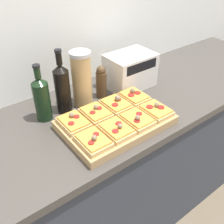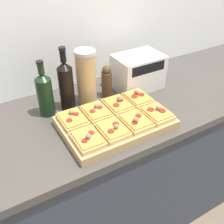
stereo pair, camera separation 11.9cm
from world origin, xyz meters
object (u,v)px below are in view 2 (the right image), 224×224
cutting_board (115,122)px  toaster_oven (138,72)px  pepper_mill (107,82)px  olive_oil_bottle (45,94)px  wine_bottle (66,85)px  grain_jar_tall (86,77)px

cutting_board → toaster_oven: size_ratio=1.72×
pepper_mill → toaster_oven: 0.20m
olive_oil_bottle → wine_bottle: size_ratio=0.87×
grain_jar_tall → pepper_mill: (0.12, -0.00, -0.05)m
toaster_oven → cutting_board: bearing=-139.7°
grain_jar_tall → pepper_mill: grain_jar_tall is taller
wine_bottle → pepper_mill: 0.23m
wine_bottle → grain_jar_tall: size_ratio=1.13×
cutting_board → olive_oil_bottle: bearing=133.2°
olive_oil_bottle → toaster_oven: bearing=-0.1°
olive_oil_bottle → wine_bottle: 0.11m
cutting_board → toaster_oven: bearing=40.3°
wine_bottle → toaster_oven: size_ratio=1.13×
grain_jar_tall → cutting_board: bearing=-85.6°
cutting_board → olive_oil_bottle: (-0.23, 0.25, 0.09)m
wine_bottle → toaster_oven: bearing=-0.1°
cutting_board → wine_bottle: wine_bottle is taller
cutting_board → grain_jar_tall: (-0.02, 0.25, 0.12)m
pepper_mill → toaster_oven: size_ratio=0.63×
toaster_oven → grain_jar_tall: bearing=179.8°
olive_oil_bottle → pepper_mill: (0.33, 0.00, -0.03)m
grain_jar_tall → toaster_oven: 0.32m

